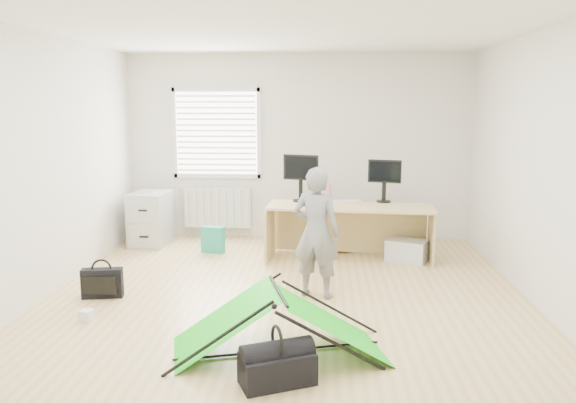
# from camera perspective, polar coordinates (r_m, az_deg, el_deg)

# --- Properties ---
(ground) EXTENTS (5.50, 5.50, 0.00)m
(ground) POSITION_cam_1_polar(r_m,az_deg,el_deg) (5.85, -0.25, -9.89)
(ground) COLOR tan
(ground) RESTS_ON ground
(back_wall) EXTENTS (5.00, 0.02, 2.70)m
(back_wall) POSITION_cam_1_polar(r_m,az_deg,el_deg) (8.27, 1.04, 5.55)
(back_wall) COLOR silver
(back_wall) RESTS_ON ground
(window) EXTENTS (1.20, 0.06, 1.20)m
(window) POSITION_cam_1_polar(r_m,az_deg,el_deg) (8.36, -7.27, 6.89)
(window) COLOR silver
(window) RESTS_ON back_wall
(radiator) EXTENTS (1.00, 0.12, 0.60)m
(radiator) POSITION_cam_1_polar(r_m,az_deg,el_deg) (8.45, -7.16, -0.59)
(radiator) COLOR silver
(radiator) RESTS_ON back_wall
(desk) EXTENTS (2.13, 0.83, 0.71)m
(desk) POSITION_cam_1_polar(r_m,az_deg,el_deg) (7.20, 6.29, -3.20)
(desk) COLOR tan
(desk) RESTS_ON ground
(filing_cabinet) EXTENTS (0.52, 0.67, 0.75)m
(filing_cabinet) POSITION_cam_1_polar(r_m,az_deg,el_deg) (8.17, -13.76, -1.69)
(filing_cabinet) COLOR #AEB1B3
(filing_cabinet) RESTS_ON ground
(monitor_left) EXTENTS (0.48, 0.24, 0.45)m
(monitor_left) POSITION_cam_1_polar(r_m,az_deg,el_deg) (7.36, 1.31, 1.76)
(monitor_left) COLOR black
(monitor_left) RESTS_ON desk
(monitor_right) EXTENTS (0.44, 0.20, 0.41)m
(monitor_right) POSITION_cam_1_polar(r_m,az_deg,el_deg) (7.41, 9.73, 1.49)
(monitor_right) COLOR black
(monitor_right) RESTS_ON desk
(keyboard) EXTENTS (0.48, 0.25, 0.02)m
(keyboard) POSITION_cam_1_polar(r_m,az_deg,el_deg) (7.37, 5.64, 0.02)
(keyboard) COLOR beige
(keyboard) RESTS_ON desk
(thermos) EXTENTS (0.08, 0.08, 0.22)m
(thermos) POSITION_cam_1_polar(r_m,az_deg,el_deg) (7.39, 4.18, 0.87)
(thermos) COLOR #B46579
(thermos) RESTS_ON desk
(office_chair) EXTENTS (0.59, 0.61, 0.53)m
(office_chair) POSITION_cam_1_polar(r_m,az_deg,el_deg) (7.84, 4.35, -2.74)
(office_chair) COLOR black
(office_chair) RESTS_ON ground
(person) EXTENTS (0.57, 0.45, 1.36)m
(person) POSITION_cam_1_polar(r_m,az_deg,el_deg) (5.75, 2.89, -3.18)
(person) COLOR slate
(person) RESTS_ON ground
(kite) EXTENTS (1.82, 1.16, 0.52)m
(kite) POSITION_cam_1_polar(r_m,az_deg,el_deg) (4.59, -0.99, -12.13)
(kite) COLOR #13CF15
(kite) RESTS_ON ground
(storage_crate) EXTENTS (0.59, 0.51, 0.27)m
(storage_crate) POSITION_cam_1_polar(r_m,az_deg,el_deg) (7.33, 12.00, -4.87)
(storage_crate) COLOR silver
(storage_crate) RESTS_ON ground
(tote_bag) EXTENTS (0.32, 0.20, 0.36)m
(tote_bag) POSITION_cam_1_polar(r_m,az_deg,el_deg) (7.62, -7.63, -3.85)
(tote_bag) COLOR #1F9175
(tote_bag) RESTS_ON ground
(laptop_bag) EXTENTS (0.42, 0.19, 0.31)m
(laptop_bag) POSITION_cam_1_polar(r_m,az_deg,el_deg) (6.16, -18.35, -7.87)
(laptop_bag) COLOR black
(laptop_bag) RESTS_ON ground
(white_box) EXTENTS (0.12, 0.12, 0.11)m
(white_box) POSITION_cam_1_polar(r_m,az_deg,el_deg) (5.59, -19.80, -10.86)
(white_box) COLOR silver
(white_box) RESTS_ON ground
(duffel_bag) EXTENTS (0.59, 0.46, 0.23)m
(duffel_bag) POSITION_cam_1_polar(r_m,az_deg,el_deg) (4.18, -1.10, -16.61)
(duffel_bag) COLOR black
(duffel_bag) RESTS_ON ground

